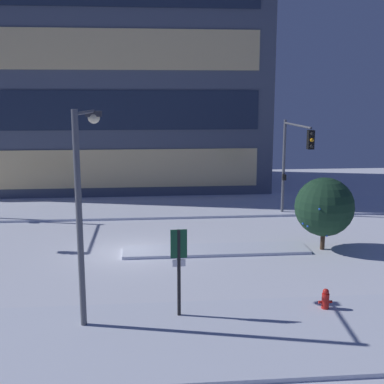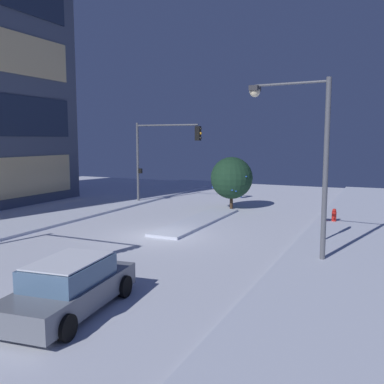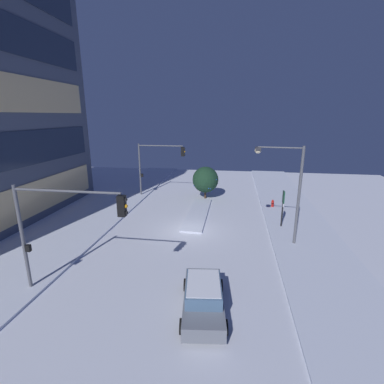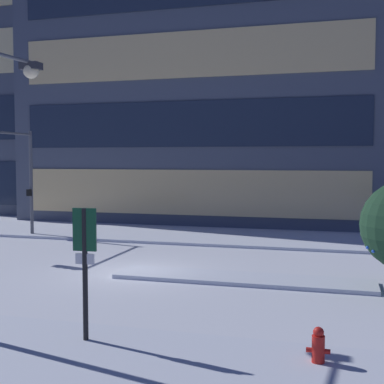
{
  "view_description": "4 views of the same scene",
  "coord_description": "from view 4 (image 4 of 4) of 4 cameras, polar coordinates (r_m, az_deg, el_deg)",
  "views": [
    {
      "loc": [
        0.87,
        -23.21,
        7.5
      ],
      "look_at": [
        3.07,
        1.26,
        2.68
      ],
      "focal_mm": 46.54,
      "sensor_mm": 36.0,
      "label": 1
    },
    {
      "loc": [
        -18.16,
        -10.07,
        4.79
      ],
      "look_at": [
        1.46,
        -1.02,
        2.11
      ],
      "focal_mm": 40.02,
      "sensor_mm": 36.0,
      "label": 2
    },
    {
      "loc": [
        -20.58,
        -3.39,
        9.0
      ],
      "look_at": [
        0.25,
        -0.23,
        3.21
      ],
      "focal_mm": 26.13,
      "sensor_mm": 36.0,
      "label": 3
    },
    {
      "loc": [
        7.36,
        -18.07,
        4.25
      ],
      "look_at": [
        2.03,
        0.75,
        3.0
      ],
      "focal_mm": 49.33,
      "sensor_mm": 36.0,
      "label": 4
    }
  ],
  "objects": [
    {
      "name": "fire_hydrant",
      "position": [
        11.37,
        13.49,
        -16.15
      ],
      "size": [
        0.48,
        0.26,
        0.87
      ],
      "color": "red",
      "rests_on": "ground"
    },
    {
      "name": "ground",
      "position": [
        19.97,
        -6.26,
        -8.66
      ],
      "size": [
        52.0,
        52.0,
        0.0
      ],
      "primitive_type": "plane",
      "color": "silver"
    },
    {
      "name": "curb_strip_far",
      "position": [
        28.32,
        0.58,
        -4.84
      ],
      "size": [
        52.0,
        5.2,
        0.14
      ],
      "primitive_type": "cube",
      "color": "silver",
      "rests_on": "ground"
    },
    {
      "name": "median_strip",
      "position": [
        18.64,
        5.43,
        -9.33
      ],
      "size": [
        9.0,
        1.8,
        0.14
      ],
      "primitive_type": "cube",
      "color": "silver",
      "rests_on": "ground"
    },
    {
      "name": "office_tower_main",
      "position": [
        40.11,
        1.93,
        19.04
      ],
      "size": [
        24.5,
        12.05,
        29.8
      ],
      "color": "#4C5466",
      "rests_on": "ground"
    },
    {
      "name": "parking_info_sign",
      "position": [
        12.17,
        -11.51,
        -6.99
      ],
      "size": [
        0.55,
        0.12,
        3.14
      ],
      "rotation": [
        0.0,
        0.0,
        1.63
      ],
      "color": "black",
      "rests_on": "ground"
    },
    {
      "name": "office_tower_secondary",
      "position": [
        44.27,
        -13.58,
        10.59
      ],
      "size": [
        10.34,
        9.21,
        19.36
      ],
      "color": "#4C5466",
      "rests_on": "ground"
    },
    {
      "name": "traffic_light_corner_far_left",
      "position": [
        28.08,
        -19.62,
        3.0
      ],
      "size": [
        0.32,
        5.85,
        5.74
      ],
      "rotation": [
        0.0,
        0.0,
        -1.57
      ],
      "color": "#565960",
      "rests_on": "ground"
    }
  ]
}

